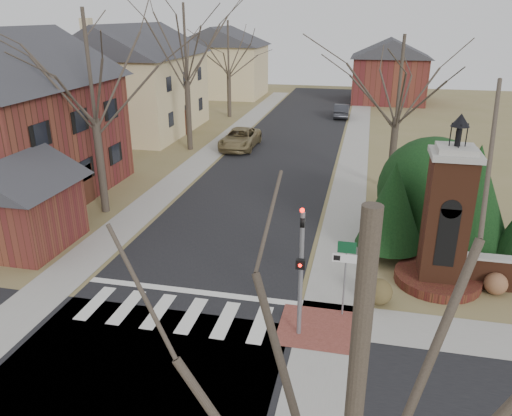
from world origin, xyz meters
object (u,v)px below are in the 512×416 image
(brick_gate_monument, at_px, (444,231))
(distant_car, at_px, (342,111))
(pickup_truck, at_px, (240,139))
(traffic_signal_pole, at_px, (301,262))
(sign_post, at_px, (346,264))

(brick_gate_monument, xyz_separation_m, distant_car, (-5.60, 32.05, -1.50))
(brick_gate_monument, xyz_separation_m, pickup_truck, (-12.40, 18.18, -1.44))
(traffic_signal_pole, xyz_separation_m, pickup_truck, (-7.70, 22.61, -1.86))
(brick_gate_monument, bearing_deg, sign_post, -138.58)
(pickup_truck, bearing_deg, brick_gate_monument, -55.65)
(sign_post, distance_m, brick_gate_monument, 4.55)
(brick_gate_monument, distance_m, distant_car, 32.57)
(sign_post, xyz_separation_m, distant_car, (-2.19, 35.06, -1.28))
(sign_post, relative_size, distant_car, 0.68)
(sign_post, bearing_deg, brick_gate_monument, 41.42)
(traffic_signal_pole, height_order, distant_car, traffic_signal_pole)
(traffic_signal_pole, bearing_deg, sign_post, 47.57)
(brick_gate_monument, relative_size, pickup_truck, 1.23)
(distant_car, bearing_deg, brick_gate_monument, 98.29)
(sign_post, distance_m, distant_car, 35.15)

